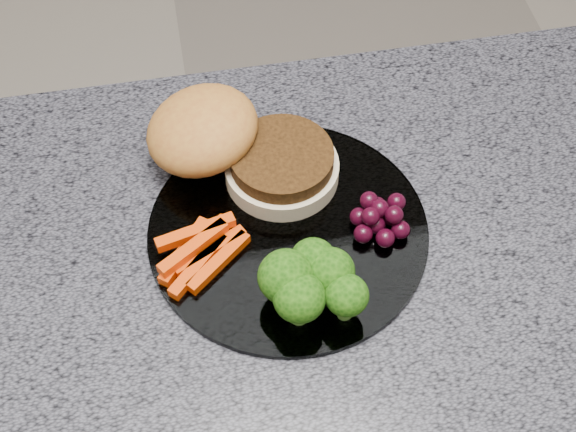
# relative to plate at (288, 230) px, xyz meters

# --- Properties ---
(countertop) EXTENTS (1.20, 0.60, 0.04)m
(countertop) POSITION_rel_plate_xyz_m (-0.07, -0.08, -0.02)
(countertop) COLOR #504F5A
(countertop) RESTS_ON island_cabinet
(plate) EXTENTS (0.26, 0.26, 0.01)m
(plate) POSITION_rel_plate_xyz_m (0.00, 0.00, 0.00)
(plate) COLOR white
(plate) RESTS_ON countertop
(burger) EXTENTS (0.21, 0.18, 0.06)m
(burger) POSITION_rel_plate_xyz_m (-0.04, 0.09, 0.03)
(burger) COLOR beige
(burger) RESTS_ON plate
(carrot_sticks) EXTENTS (0.09, 0.08, 0.02)m
(carrot_sticks) POSITION_rel_plate_xyz_m (-0.08, -0.01, 0.01)
(carrot_sticks) COLOR #DD3B03
(carrot_sticks) RESTS_ON plate
(broccoli) EXTENTS (0.09, 0.08, 0.06)m
(broccoli) POSITION_rel_plate_xyz_m (0.00, -0.08, 0.04)
(broccoli) COLOR #51822F
(broccoli) RESTS_ON plate
(grape_bunch) EXTENTS (0.06, 0.06, 0.03)m
(grape_bunch) POSITION_rel_plate_xyz_m (0.08, -0.01, 0.02)
(grape_bunch) COLOR black
(grape_bunch) RESTS_ON plate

